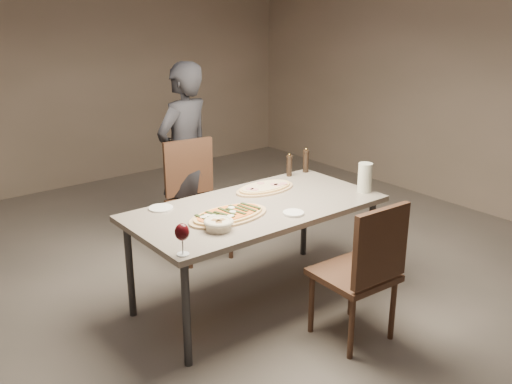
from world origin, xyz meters
TOP-DOWN VIEW (x-y plane):
  - room at (0.00, 0.00)m, footprint 7.00×7.00m
  - dining_table at (0.00, 0.00)m, footprint 1.80×0.90m
  - zucchini_pizza at (-0.29, -0.07)m, footprint 0.59×0.33m
  - ham_pizza at (0.27, 0.23)m, footprint 0.51×0.28m
  - bread_basket at (-0.46, -0.20)m, footprint 0.19×0.19m
  - oil_dish at (0.09, -0.29)m, footprint 0.14×0.14m
  - pepper_mill_left at (0.65, 0.38)m, footprint 0.05×0.05m
  - pepper_mill_right at (0.83, 0.38)m, footprint 0.05×0.05m
  - carafe at (0.83, -0.27)m, footprint 0.11×0.11m
  - wine_glass at (-0.83, -0.38)m, footprint 0.09×0.09m
  - side_plate at (-0.56, 0.35)m, footprint 0.17×0.17m
  - chair_near at (0.20, -0.85)m, footprint 0.48×0.48m
  - chair_far at (0.13, 1.01)m, footprint 0.53×0.53m
  - diner at (0.18, 1.25)m, footprint 0.68×0.54m

SIDE VIEW (x-z plane):
  - chair_near at x=0.20m, z-range 0.06..1.02m
  - chair_far at x=0.13m, z-range 0.06..1.05m
  - dining_table at x=0.00m, z-range 0.32..1.07m
  - side_plate at x=-0.56m, z-range 0.75..0.76m
  - oil_dish at x=0.09m, z-range 0.75..0.77m
  - ham_pizza at x=0.27m, z-range 0.75..0.78m
  - zucchini_pizza at x=-0.29m, z-range 0.74..0.79m
  - bread_basket at x=-0.46m, z-range 0.76..0.82m
  - diner at x=0.18m, z-range 0.00..1.64m
  - pepper_mill_left at x=0.65m, z-range 0.74..0.94m
  - pepper_mill_right at x=0.83m, z-range 0.74..0.95m
  - carafe at x=0.83m, z-range 0.75..0.97m
  - wine_glass at x=-0.83m, z-range 0.79..0.98m
  - room at x=0.00m, z-range -2.10..4.90m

